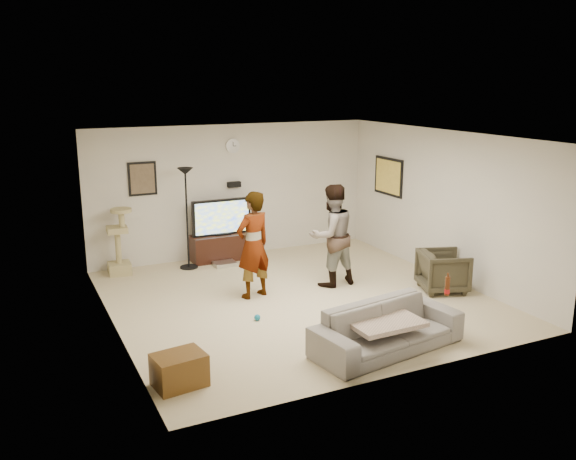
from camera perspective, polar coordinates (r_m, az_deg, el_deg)
name	(u,v)px	position (r m, az deg, el deg)	size (l,w,h in m)	color
floor	(297,299)	(9.53, 0.86, -6.48)	(5.50, 5.50, 0.02)	#C2B08A
ceiling	(298,136)	(8.96, 0.92, 8.80)	(5.50, 5.50, 0.02)	silver
wall_back	(233,191)	(11.64, -5.15, 3.67)	(5.50, 0.04, 2.50)	beige
wall_front	(408,271)	(6.90, 11.12, -3.74)	(5.50, 0.04, 2.50)	beige
wall_left	(110,240)	(8.35, -16.28, -0.94)	(0.04, 5.50, 2.50)	beige
wall_right	(443,204)	(10.65, 14.28, 2.33)	(0.04, 5.50, 2.50)	beige
wall_clock	(233,146)	(11.49, -5.19, 7.82)	(0.26, 0.26, 0.04)	white
wall_speaker	(234,184)	(11.56, -5.06, 4.26)	(0.25, 0.10, 0.10)	black
picture_back	(142,179)	(11.09, -13.43, 4.68)	(0.42, 0.03, 0.52)	brown
picture_right	(388,177)	(11.84, 9.35, 4.95)	(0.03, 0.78, 0.62)	gold
tv_stand	(222,247)	(11.53, -6.15, -1.58)	(1.17, 0.45, 0.49)	black
console_box	(225,264)	(11.20, -5.92, -3.16)	(0.40, 0.30, 0.07)	silver
tv	(222,217)	(11.39, -6.22, 1.22)	(1.12, 0.08, 0.67)	black
tv_screen	(222,217)	(11.35, -6.14, 1.17)	(1.03, 0.01, 0.59)	#CED621
floor_lamp	(187,219)	(10.95, -9.40, 1.03)	(0.32, 0.32, 1.81)	black
cat_tree	(118,241)	(10.93, -15.60, -1.03)	(0.37, 0.37, 1.17)	tan
person_left	(253,245)	(9.38, -3.26, -1.40)	(0.61, 0.40, 1.67)	#9597AB
person_right	(332,235)	(9.94, 4.10, -0.50)	(0.82, 0.64, 1.68)	#2B3A95
sofa	(387,328)	(7.81, 9.25, -9.01)	(1.99, 0.78, 0.58)	slate
throw_blanket	(383,321)	(7.74, 8.86, -8.42)	(0.90, 0.70, 0.06)	#C1A692
beer_bottle	(447,286)	(8.20, 14.65, -5.09)	(0.06, 0.06, 0.25)	#4C200A
armchair	(443,271)	(10.08, 14.27, -3.74)	(0.70, 0.72, 0.65)	#332F21
side_table	(179,370)	(7.02, -10.11, -12.73)	(0.55, 0.42, 0.37)	#533514
toy_ball	(257,317)	(8.70, -2.88, -8.15)	(0.09, 0.09, 0.09)	#136F93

